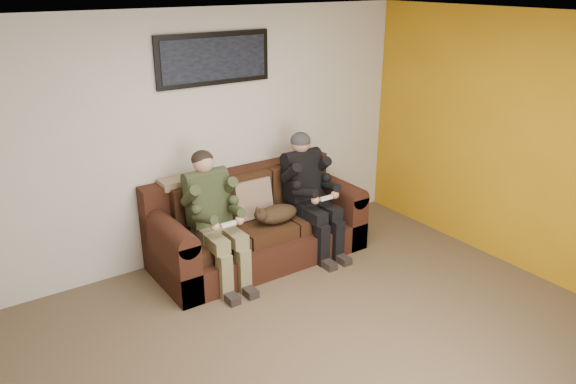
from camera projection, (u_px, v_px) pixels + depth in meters
floor at (336, 352)px, 4.60m from camera, size 5.00×5.00×0.00m
ceiling at (349, 22)px, 3.65m from camera, size 5.00×5.00×0.00m
wall_back at (204, 137)px, 5.85m from camera, size 5.00×0.00×5.00m
wall_right at (541, 150)px, 5.44m from camera, size 0.00×4.50×4.50m
accent_wall_right at (540, 150)px, 5.44m from camera, size 0.00×4.50×4.50m
sofa at (255, 226)px, 6.06m from camera, size 2.25×0.97×0.92m
throw_pillow at (252, 199)px, 5.98m from camera, size 0.43×0.21×0.43m
throw_blanket at (182, 182)px, 5.70m from camera, size 0.46×0.23×0.08m
person_left at (213, 211)px, 5.46m from camera, size 0.51×0.87×1.31m
person_right at (309, 187)px, 6.07m from camera, size 0.51×0.86×1.31m
cat at (276, 214)px, 5.86m from camera, size 0.66×0.26×0.24m
framed_poster at (214, 59)px, 5.61m from camera, size 1.25×0.05×0.52m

